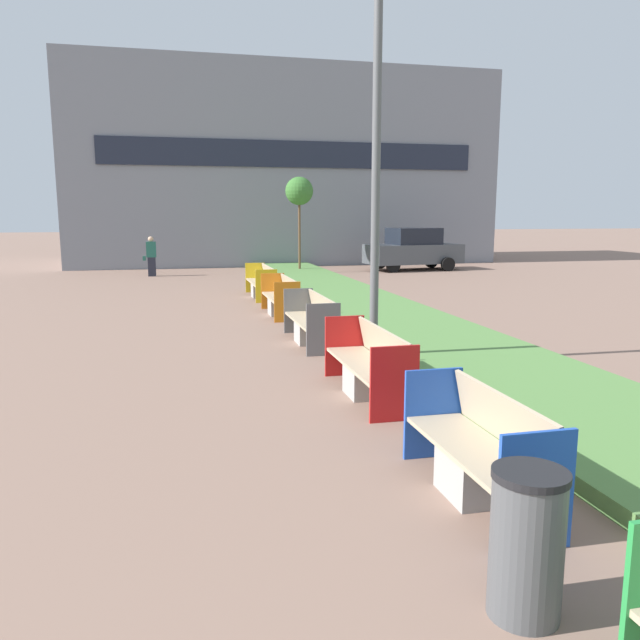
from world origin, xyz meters
TOP-DOWN VIEW (x-y plane):
  - planter_grass_strip at (3.20, 12.00)m, footprint 2.80×120.00m
  - building_backdrop at (4.00, 34.79)m, footprint 20.76×8.00m
  - bench_blue_frame at (0.94, 6.53)m, footprint 0.65×1.93m
  - bench_red_frame at (0.94, 9.75)m, footprint 0.65×2.29m
  - bench_grey_frame at (0.94, 13.40)m, footprint 0.65×2.29m
  - bench_orange_frame at (0.94, 16.90)m, footprint 0.65×2.18m
  - bench_yellow_frame at (0.94, 20.32)m, footprint 0.65×2.48m
  - litter_bin at (0.42, 4.93)m, footprint 0.47×0.47m
  - street_lamp_post at (1.55, 11.42)m, footprint 0.24×0.44m
  - sapling_tree_far at (3.57, 27.57)m, footprint 1.16×1.16m
  - pedestrian_walking at (-2.48, 27.57)m, footprint 0.53×0.24m
  - parked_car_distant at (8.76, 27.76)m, footprint 4.39×2.28m

SIDE VIEW (x-z plane):
  - planter_grass_strip at x=3.20m, z-range 0.00..0.18m
  - bench_blue_frame at x=0.94m, z-range -0.11..0.83m
  - bench_orange_frame at x=0.94m, z-range -0.10..0.84m
  - bench_grey_frame at x=0.94m, z-range -0.10..0.84m
  - bench_red_frame at x=0.94m, z-range -0.10..0.84m
  - bench_yellow_frame at x=0.94m, z-range -0.09..0.85m
  - litter_bin at x=0.42m, z-range 0.00..0.96m
  - pedestrian_walking at x=-2.48m, z-range 0.00..1.59m
  - parked_car_distant at x=8.76m, z-range -0.02..1.84m
  - sapling_tree_far at x=3.57m, z-range 1.38..5.36m
  - street_lamp_post at x=1.55m, z-range 0.38..7.20m
  - building_backdrop at x=4.00m, z-range 0.00..9.41m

